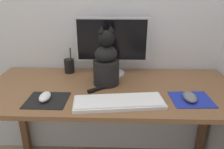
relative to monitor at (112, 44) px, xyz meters
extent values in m
cube|color=brown|center=(0.00, -0.22, -0.22)|extent=(1.48, 0.64, 0.02)
cube|color=brown|center=(-0.70, 0.06, -0.57)|extent=(0.05, 0.05, 0.69)
cube|color=brown|center=(0.70, 0.06, -0.57)|extent=(0.05, 0.05, 0.69)
cylinder|color=#B2B2B7|center=(0.00, 0.00, -0.20)|extent=(0.17, 0.17, 0.01)
cylinder|color=#B2B2B7|center=(0.00, 0.00, -0.16)|extent=(0.04, 0.04, 0.08)
cube|color=#B2B2B7|center=(0.00, 0.00, 0.03)|extent=(0.46, 0.02, 0.28)
cube|color=black|center=(0.00, -0.01, 0.03)|extent=(0.44, 0.00, 0.26)
cube|color=silver|center=(0.05, -0.41, -0.20)|extent=(0.47, 0.21, 0.02)
cube|color=white|center=(0.05, -0.41, -0.18)|extent=(0.45, 0.19, 0.01)
cube|color=black|center=(-0.32, -0.39, -0.20)|extent=(0.21, 0.19, 0.00)
cube|color=#1E2D9E|center=(0.42, -0.36, -0.20)|extent=(0.21, 0.19, 0.00)
ellipsoid|color=white|center=(-0.33, -0.39, -0.18)|extent=(0.06, 0.10, 0.04)
ellipsoid|color=slate|center=(0.41, -0.37, -0.18)|extent=(0.07, 0.11, 0.04)
cylinder|color=black|center=(-0.03, -0.16, -0.13)|extent=(0.20, 0.20, 0.15)
ellipsoid|color=black|center=(-0.03, -0.16, -0.02)|extent=(0.16, 0.15, 0.10)
sphere|color=black|center=(-0.03, -0.18, 0.07)|extent=(0.12, 0.12, 0.09)
cone|color=black|center=(-0.05, -0.18, 0.13)|extent=(0.05, 0.05, 0.04)
cone|color=black|center=(0.00, -0.17, 0.13)|extent=(0.05, 0.05, 0.04)
cylinder|color=black|center=(-0.05, -0.24, -0.20)|extent=(0.17, 0.14, 0.02)
cylinder|color=black|center=(-0.29, 0.02, -0.16)|extent=(0.07, 0.07, 0.09)
cylinder|color=yellow|center=(-0.28, 0.02, -0.10)|extent=(0.03, 0.03, 0.14)
cylinder|color=black|center=(-0.28, 0.02, -0.10)|extent=(0.01, 0.04, 0.14)
camera|label=1|loc=(0.04, -1.37, 0.33)|focal=35.00mm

